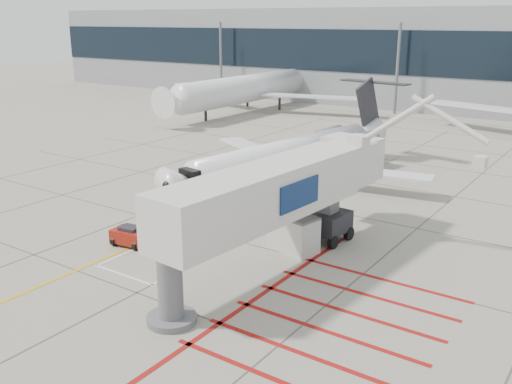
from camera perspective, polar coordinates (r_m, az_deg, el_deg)
The scene contains 9 objects.
ground_plane at distance 30.64m, azimuth -6.43°, elevation -7.19°, with size 260.00×260.00×0.00m, color gray.
regional_jet at distance 42.99m, azimuth 1.46°, elevation 5.07°, with size 21.92×27.64×7.24m, color white, non-canonical shape.
jet_bridge at distance 28.09m, azimuth 0.85°, elevation -1.21°, with size 8.80×18.58×7.43m, color silver, non-canonical shape.
pushback_tug at distance 33.48m, azimuth -12.47°, elevation -4.24°, with size 2.05×1.28×1.19m, color maroon, non-canonical shape.
baggage_cart at distance 34.91m, azimuth 6.21°, elevation -2.94°, with size 2.08×1.31×1.31m, color #505054, non-canonical shape.
ground_power_unit at distance 31.83m, azimuth 3.78°, elevation -4.12°, with size 2.65×1.55×2.10m, color beige, non-canonical shape.
cone_nose at distance 38.30m, azimuth -5.39°, elevation -1.69°, with size 0.40×0.40×0.56m, color #F64E0C.
cone_side at distance 34.93m, azimuth -3.50°, elevation -3.53°, with size 0.39×0.39×0.54m, color orange.
bg_aircraft_b at distance 81.59m, azimuth -0.02°, elevation 12.14°, with size 33.72×37.47×11.24m, color silver, non-canonical shape.
Camera 1 is at (18.56, -20.94, 12.47)m, focal length 40.00 mm.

